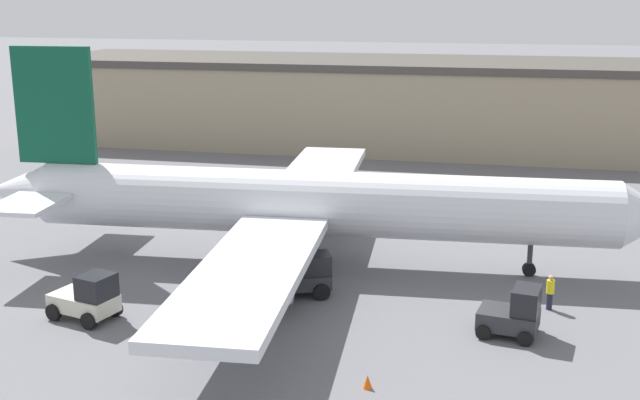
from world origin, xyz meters
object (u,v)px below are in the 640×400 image
Objects in this scene: airplane at (301,203)px; baggage_tug at (514,313)px; ground_crew_worker at (550,291)px; belt_loader_truck at (299,276)px; pushback_tug at (88,298)px; safety_cone_far at (368,382)px.

baggage_tug is at bearing -36.19° from airplane.
airplane reaches higher than ground_crew_worker.
baggage_tug is at bearing -37.04° from belt_loader_truck.
ground_crew_worker is at bearing 30.84° from pushback_tug.
airplane is 11.19× the size of pushback_tug.
ground_crew_worker is at bearing -19.99° from airplane.
baggage_tug is 0.73× the size of belt_loader_truck.
belt_loader_truck is (-11.94, -0.83, 0.13)m from ground_crew_worker.
safety_cone_far is (-7.13, -9.55, -0.63)m from ground_crew_worker.
safety_cone_far is (5.82, -13.35, -3.19)m from airplane.
airplane is 68.72× the size of safety_cone_far.
pushback_tug is (-7.68, -9.58, -2.42)m from airplane.
ground_crew_worker reaches higher than safety_cone_far.
airplane is 13.47× the size of baggage_tug.
baggage_tug reaches higher than safety_cone_far.
airplane reaches higher than pushback_tug.
belt_loader_truck is 9.99m from safety_cone_far.
baggage_tug is 10.55m from belt_loader_truck.
ground_crew_worker is (12.96, -3.80, -2.55)m from airplane.
baggage_tug is at bearing 27.60° from ground_crew_worker.
baggage_tug is at bearing 48.64° from safety_cone_far.
belt_loader_truck is at bearing 118.87° from safety_cone_far.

